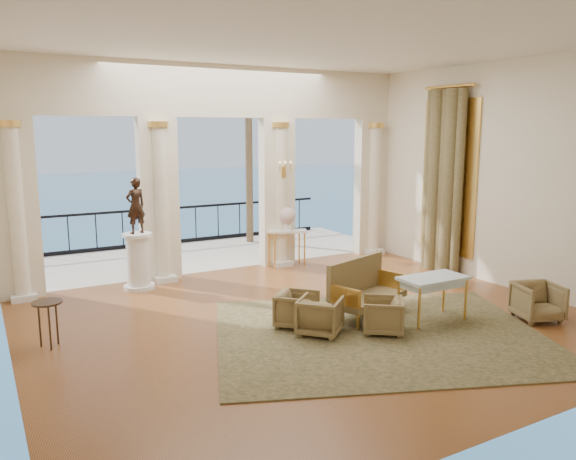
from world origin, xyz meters
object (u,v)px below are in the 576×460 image
armchair_b (538,300)px  side_table (47,308)px  armchair_a (297,308)px  console_table (287,236)px  armchair_c (383,314)px  statue (136,206)px  settee (364,288)px  pedestal (138,262)px  game_table (433,281)px  armchair_d (320,314)px

armchair_b → side_table: size_ratio=1.00×
armchair_a → console_table: 4.13m
armchair_c → statue: (-2.66, 4.36, 1.37)m
console_table → side_table: 6.06m
armchair_a → armchair_b: bearing=-68.2°
settee → side_table: settee is taller
pedestal → console_table: 3.52m
armchair_b → pedestal: bearing=155.4°
side_table → pedestal: bearing=51.2°
armchair_c → game_table: bearing=129.1°
console_table → armchair_c: bearing=-76.3°
statue → console_table: 3.65m
side_table → settee: bearing=-13.0°
armchair_a → statue: 4.06m
armchair_b → console_table: console_table is taller
armchair_d → side_table: 4.03m
armchair_a → side_table: side_table is taller
armchair_d → side_table: (-3.74, 1.50, 0.27)m
armchair_d → side_table: bearing=26.2°
pedestal → side_table: (-1.95, -2.42, 0.05)m
armchair_a → game_table: bearing=-66.0°
armchair_a → side_table: bearing=120.5°
console_table → statue: bearing=-152.4°
armchair_a → console_table: (1.87, 3.66, 0.39)m
armchair_a → armchair_d: armchair_d is taller
armchair_a → pedestal: pedestal is taller
armchair_a → pedestal: (-1.64, 3.46, 0.23)m
armchair_a → game_table: (2.09, -0.86, 0.37)m
armchair_c → pedestal: (-2.66, 4.36, 0.23)m
settee → side_table: 4.98m
armchair_d → armchair_a: bearing=-25.0°
settee → game_table: settee is taller
armchair_c → settee: size_ratio=0.39×
armchair_d → console_table: console_table is taller
console_table → armchair_b: bearing=-47.1°
game_table → pedestal: (-3.73, 4.32, -0.14)m
armchair_c → pedestal: bearing=-111.6°
game_table → side_table: (-5.68, 1.90, -0.09)m
armchair_a → armchair_d: (0.14, -0.47, 0.01)m
pedestal → statue: 1.13m
armchair_a → game_table: 2.29m
armchair_b → side_table: bearing=178.9°
statue → game_table: bearing=114.9°
game_table → statue: bearing=131.4°
armchair_d → game_table: bearing=-143.4°
armchair_b → side_table: (-7.26, 2.72, 0.25)m
game_table → side_table: bearing=162.2°
armchair_b → armchair_d: armchair_b is taller
settee → side_table: (-4.85, 1.12, 0.11)m
armchair_a → game_table: size_ratio=0.57×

